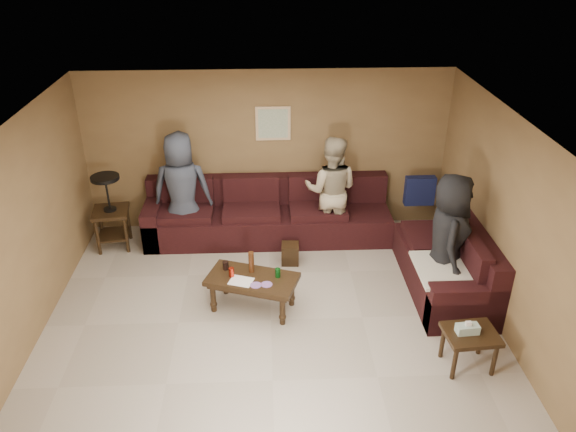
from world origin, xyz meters
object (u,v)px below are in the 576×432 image
object	(u,v)px
waste_bin	(290,254)
person_right	(448,238)
person_left	(182,190)
coffee_table	(252,282)
person_middle	(331,190)
sectional_sofa	(325,235)
side_table_right	(470,337)
end_table_left	(110,211)

from	to	relation	value
waste_bin	person_right	size ratio (longest dim) A/B	0.17
person_left	person_right	xyz separation A→B (m)	(3.48, -1.53, -0.02)
coffee_table	person_middle	xyz separation A→B (m)	(1.16, 1.67, 0.44)
waste_bin	person_right	xyz separation A→B (m)	(1.93, -0.88, 0.71)
waste_bin	person_left	xyz separation A→B (m)	(-1.56, 0.66, 0.73)
sectional_sofa	waste_bin	size ratio (longest dim) A/B	15.82
sectional_sofa	person_middle	xyz separation A→B (m)	(0.12, 0.42, 0.51)
person_right	person_middle	bearing A→B (deg)	51.43
waste_bin	person_middle	world-z (taller)	person_middle
coffee_table	person_left	xyz separation A→B (m)	(-1.03, 1.70, 0.48)
waste_bin	sectional_sofa	bearing A→B (deg)	22.22
sectional_sofa	side_table_right	xyz separation A→B (m)	(1.32, -2.41, 0.07)
person_left	person_right	distance (m)	3.80
person_middle	person_right	xyz separation A→B (m)	(1.29, -1.51, 0.02)
waste_bin	end_table_left	bearing A→B (deg)	167.61
side_table_right	person_right	world-z (taller)	person_right
waste_bin	person_middle	xyz separation A→B (m)	(0.64, 0.63, 0.69)
coffee_table	person_middle	distance (m)	2.08
end_table_left	waste_bin	distance (m)	2.72
end_table_left	coffee_table	bearing A→B (deg)	-37.70
end_table_left	person_right	bearing A→B (deg)	-17.74
side_table_right	person_middle	world-z (taller)	person_middle
side_table_right	person_right	distance (m)	1.40
sectional_sofa	person_middle	distance (m)	0.67
sectional_sofa	waste_bin	bearing A→B (deg)	-157.78
end_table_left	person_left	world-z (taller)	person_left
end_table_left	person_middle	size ratio (longest dim) A/B	0.69
person_middle	person_right	size ratio (longest dim) A/B	0.97
end_table_left	person_middle	world-z (taller)	person_middle
sectional_sofa	person_middle	world-z (taller)	person_middle
coffee_table	waste_bin	xyz separation A→B (m)	(0.53, 1.04, -0.25)
side_table_right	person_left	xyz separation A→B (m)	(-3.39, 2.86, 0.48)
side_table_right	person_right	size ratio (longest dim) A/B	0.35
side_table_right	person_left	distance (m)	4.46
person_left	person_middle	size ratio (longest dim) A/B	1.05
person_middle	side_table_right	bearing A→B (deg)	126.94
sectional_sofa	end_table_left	distance (m)	3.16
side_table_right	waste_bin	distance (m)	2.88
coffee_table	waste_bin	world-z (taller)	coffee_table
end_table_left	side_table_right	distance (m)	5.25
person_middle	sectional_sofa	bearing A→B (deg)	87.70
end_table_left	waste_bin	size ratio (longest dim) A/B	3.93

